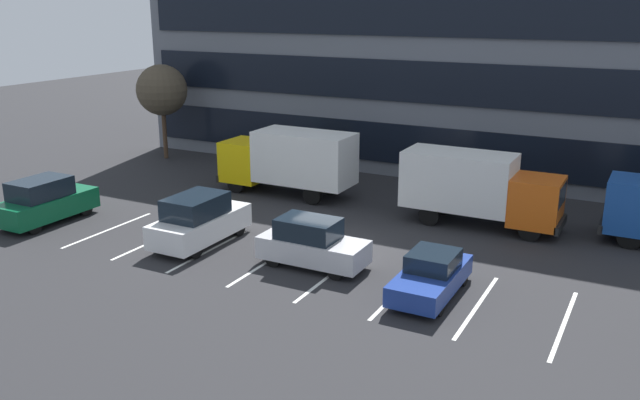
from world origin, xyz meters
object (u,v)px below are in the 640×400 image
at_px(suv_forest, 45,201).
at_px(suv_silver, 312,244).
at_px(box_truck_yellow, 289,159).
at_px(bare_tree, 162,90).
at_px(suv_white, 199,220).
at_px(box_truck_orange, 478,186).
at_px(sedan_navy, 431,275).

distance_m(suv_forest, suv_silver, 13.52).
distance_m(box_truck_yellow, bare_tree, 12.31).
bearing_deg(suv_white, box_truck_orange, 38.98).
distance_m(suv_white, suv_silver, 5.39).
relative_size(suv_forest, bare_tree, 0.77).
xyz_separation_m(sedan_navy, suv_forest, (-18.42, -0.67, 0.29)).
xyz_separation_m(suv_silver, bare_tree, (-17.34, 11.87, 3.51)).
bearing_deg(sedan_navy, suv_silver, 175.38).
xyz_separation_m(suv_white, suv_silver, (5.39, 0.04, -0.12)).
bearing_deg(suv_white, sedan_navy, -2.01).
bearing_deg(bare_tree, suv_forest, -73.39).
bearing_deg(suv_forest, box_truck_yellow, 50.65).
bearing_deg(bare_tree, sedan_navy, -28.84).
xyz_separation_m(box_truck_yellow, box_truck_orange, (10.16, -0.43, -0.06)).
distance_m(box_truck_yellow, suv_silver, 10.15).
height_order(box_truck_orange, suv_white, box_truck_orange).
height_order(box_truck_orange, suv_silver, box_truck_orange).
bearing_deg(suv_forest, sedan_navy, 2.08).
xyz_separation_m(sedan_navy, suv_white, (-10.33, 0.36, 0.32)).
xyz_separation_m(box_truck_yellow, suv_silver, (5.85, -8.24, -1.01)).
distance_m(box_truck_yellow, suv_white, 8.34).
distance_m(sedan_navy, suv_forest, 18.44).
height_order(sedan_navy, suv_forest, suv_forest).
relative_size(box_truck_yellow, suv_forest, 1.59).
xyz_separation_m(sedan_navy, bare_tree, (-22.29, 12.27, 3.70)).
bearing_deg(box_truck_yellow, box_truck_orange, -2.43).
bearing_deg(box_truck_orange, suv_forest, -153.48).
bearing_deg(box_truck_orange, suv_white, -141.02).
bearing_deg(suv_forest, suv_white, 7.26).
relative_size(suv_white, suv_silver, 1.13).
relative_size(suv_white, suv_forest, 1.02).
xyz_separation_m(box_truck_orange, bare_tree, (-21.65, 4.07, 2.56)).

